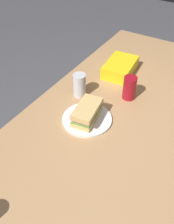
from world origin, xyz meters
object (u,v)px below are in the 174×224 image
Objects in this scene: sandwich at (87,112)px; chip_bag at (120,67)px; paper_plate at (87,119)px; soda_can_silver at (79,85)px; dining_table at (124,139)px; soda_can_red at (130,88)px.

chip_bag is at bearing -173.56° from sandwich.
soda_can_silver reaches higher than paper_plate.
sandwich reaches higher than paper_plate.
chip_bag is at bearing -173.82° from paper_plate.
sandwich is at bearing 42.53° from soda_can_silver.
sandwich reaches higher than dining_table.
soda_can_silver is (-0.14, -0.13, 0.05)m from paper_plate.
soda_can_red is 1.00× the size of soda_can_silver.
chip_bag is 1.89× the size of soda_can_silver.
dining_table is at bearing 21.70° from soda_can_red.
soda_can_red is at bearing -158.30° from dining_table.
soda_can_silver is (-0.09, -0.31, 0.14)m from dining_table.
soda_can_red is at bearing -148.74° from chip_bag.
dining_table is 0.46m from chip_bag.
paper_plate is at bearing 42.68° from soda_can_silver.
soda_can_red reaches higher than chip_bag.
dining_table is 0.35m from soda_can_silver.
sandwich is at bearing -71.99° from dining_table.
dining_table is 0.20m from paper_plate.
soda_can_silver is (-0.15, -0.14, 0.01)m from sandwich.
soda_can_silver is at bearing 158.76° from chip_bag.
paper_plate is 1.89× the size of soda_can_red.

